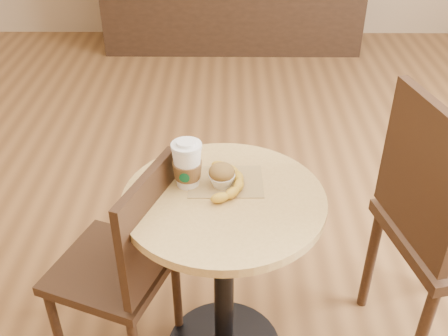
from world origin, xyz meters
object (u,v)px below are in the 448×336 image
chair_right (443,225)px  coffee_cup (187,165)px  banana (229,181)px  chair_left (126,263)px  cafe_table (224,253)px  muffin (222,175)px

chair_right → coffee_cup: size_ratio=6.48×
coffee_cup → banana: bearing=3.6°
chair_left → coffee_cup: size_ratio=5.32×
cafe_table → coffee_cup: bearing=150.8°
cafe_table → banana: banana is taller
chair_right → coffee_cup: (-0.87, -0.01, 0.25)m
muffin → banana: size_ratio=0.36×
muffin → chair_right: bearing=1.4°
chair_left → chair_right: 1.09m
coffee_cup → muffin: bearing=4.1°
muffin → banana: 0.03m
cafe_table → muffin: (-0.01, 0.06, 0.28)m
muffin → coffee_cup: bearing=176.7°
coffee_cup → muffin: 0.11m
cafe_table → chair_right: (0.75, 0.08, 0.06)m
chair_left → banana: 0.46m
cafe_table → coffee_cup: 0.34m
muffin → chair_left: bearing=-168.0°
coffee_cup → banana: coffee_cup is taller
chair_left → muffin: 0.46m
chair_left → coffee_cup: 0.42m
banana → coffee_cup: bearing=-179.5°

